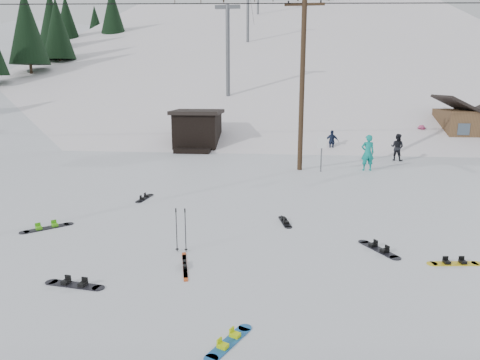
# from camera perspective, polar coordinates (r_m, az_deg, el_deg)

# --- Properties ---
(ground) EXTENTS (200.00, 200.00, 0.00)m
(ground) POSITION_cam_1_polar(r_m,az_deg,el_deg) (10.02, -1.39, -13.99)
(ground) COLOR silver
(ground) RESTS_ON ground
(ski_slope) EXTENTS (60.00, 85.24, 65.97)m
(ski_slope) POSITION_cam_1_polar(r_m,az_deg,el_deg) (65.99, 4.81, -1.94)
(ski_slope) COLOR white
(ski_slope) RESTS_ON ground
(ridge_left) EXTENTS (47.54, 95.03, 58.38)m
(ridge_left) POSITION_cam_1_polar(r_m,az_deg,el_deg) (69.70, -26.43, -1.60)
(ridge_left) COLOR silver
(ridge_left) RESTS_ON ground
(treeline_crest) EXTENTS (50.00, 6.00, 10.00)m
(treeline_crest) POSITION_cam_1_polar(r_m,az_deg,el_deg) (95.00, 5.38, 9.81)
(treeline_crest) COLOR black
(treeline_crest) RESTS_ON ski_slope
(utility_pole) EXTENTS (2.00, 0.26, 9.00)m
(utility_pole) POSITION_cam_1_polar(r_m,az_deg,el_deg) (22.90, 8.30, 12.94)
(utility_pole) COLOR #3A2819
(utility_pole) RESTS_ON ground
(trail_sign) EXTENTS (0.50, 0.09, 1.85)m
(trail_sign) POSITION_cam_1_polar(r_m,az_deg,el_deg) (22.77, 10.84, 4.25)
(trail_sign) COLOR #595B60
(trail_sign) RESTS_ON ground
(lift_hut) EXTENTS (3.40, 4.10, 2.75)m
(lift_hut) POSITION_cam_1_polar(r_m,az_deg,el_deg) (30.62, -5.69, 6.67)
(lift_hut) COLOR black
(lift_hut) RESTS_ON ground
(lift_tower_near) EXTENTS (2.20, 0.36, 8.00)m
(lift_tower_near) POSITION_cam_1_polar(r_m,az_deg,el_deg) (39.37, -1.63, 17.49)
(lift_tower_near) COLOR #595B60
(lift_tower_near) RESTS_ON ski_slope
(lift_tower_mid) EXTENTS (2.20, 0.36, 8.00)m
(lift_tower_mid) POSITION_cam_1_polar(r_m,az_deg,el_deg) (59.93, 1.06, 22.05)
(lift_tower_mid) COLOR #595B60
(lift_tower_mid) RESTS_ON ski_slope
(cabin) EXTENTS (5.39, 4.40, 3.77)m
(cabin) POSITION_cam_1_polar(r_m,az_deg,el_deg) (35.80, 28.90, 6.21)
(cabin) COLOR brown
(cabin) RESTS_ON ground
(hero_snowboard) EXTENTS (0.73, 1.23, 0.09)m
(hero_snowboard) POSITION_cam_1_polar(r_m,az_deg,el_deg) (8.11, -1.48, -20.76)
(hero_snowboard) COLOR #1B63B1
(hero_snowboard) RESTS_ON ground
(hero_skis) EXTENTS (0.55, 1.72, 0.09)m
(hero_skis) POSITION_cam_1_polar(r_m,az_deg,el_deg) (11.09, -7.37, -11.22)
(hero_skis) COLOR #AB3B11
(hero_skis) RESTS_ON ground
(ski_poles) EXTENTS (0.34, 0.09, 1.23)m
(ski_poles) POSITION_cam_1_polar(r_m,az_deg,el_deg) (11.82, -7.88, -6.57)
(ski_poles) COLOR black
(ski_poles) RESTS_ON ground
(board_scatter_a) EXTENTS (1.49, 0.45, 0.11)m
(board_scatter_a) POSITION_cam_1_polar(r_m,az_deg,el_deg) (10.73, -21.20, -12.85)
(board_scatter_a) COLOR black
(board_scatter_a) RESTS_ON ground
(board_scatter_b) EXTENTS (0.38, 1.41, 0.10)m
(board_scatter_b) POSITION_cam_1_polar(r_m,az_deg,el_deg) (17.67, -12.60, -2.34)
(board_scatter_b) COLOR black
(board_scatter_b) RESTS_ON ground
(board_scatter_c) EXTENTS (1.26, 1.25, 0.12)m
(board_scatter_c) POSITION_cam_1_polar(r_m,az_deg,el_deg) (15.04, -24.34, -5.80)
(board_scatter_c) COLOR black
(board_scatter_c) RESTS_ON ground
(board_scatter_d) EXTENTS (0.93, 1.42, 0.11)m
(board_scatter_d) POSITION_cam_1_polar(r_m,az_deg,el_deg) (12.61, 18.00, -8.74)
(board_scatter_d) COLOR black
(board_scatter_d) RESTS_ON ground
(board_scatter_e) EXTENTS (1.41, 0.40, 0.10)m
(board_scatter_e) POSITION_cam_1_polar(r_m,az_deg,el_deg) (12.41, 26.69, -9.87)
(board_scatter_e) COLOR yellow
(board_scatter_e) RESTS_ON ground
(board_scatter_f) EXTENTS (0.47, 1.30, 0.09)m
(board_scatter_f) POSITION_cam_1_polar(r_m,az_deg,el_deg) (14.38, 6.02, -5.55)
(board_scatter_f) COLOR black
(board_scatter_f) RESTS_ON ground
(skier_teal) EXTENTS (0.75, 0.54, 1.92)m
(skier_teal) POSITION_cam_1_polar(r_m,az_deg,el_deg) (23.74, 16.65, 3.51)
(skier_teal) COLOR #0D8B81
(skier_teal) RESTS_ON ground
(skier_dark) EXTENTS (1.00, 0.95, 1.62)m
(skier_dark) POSITION_cam_1_polar(r_m,az_deg,el_deg) (27.47, 20.23, 4.12)
(skier_dark) COLOR black
(skier_dark) RESTS_ON ground
(skier_pink) EXTENTS (1.17, 0.83, 1.64)m
(skier_pink) POSITION_cam_1_polar(r_m,az_deg,el_deg) (33.92, 22.96, 5.39)
(skier_pink) COLOR #BD4371
(skier_pink) RESTS_ON ground
(skier_navy) EXTENTS (0.92, 0.46, 1.51)m
(skier_navy) POSITION_cam_1_polar(r_m,az_deg,el_deg) (29.56, 12.16, 5.05)
(skier_navy) COLOR #18213C
(skier_navy) RESTS_ON ground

